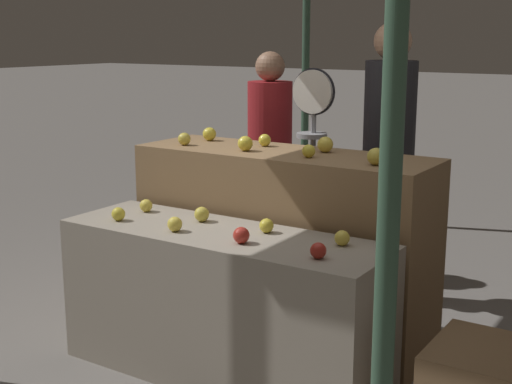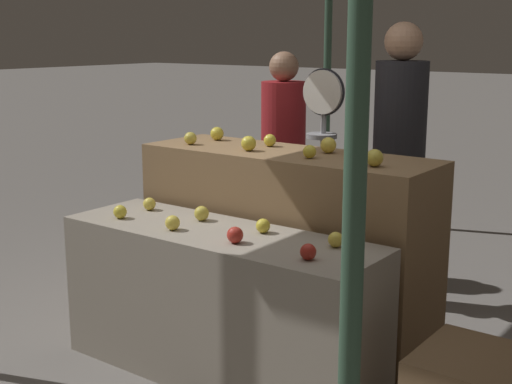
% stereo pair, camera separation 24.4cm
% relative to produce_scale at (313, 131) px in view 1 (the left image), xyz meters
% --- Properties ---
extents(ground_plane, '(60.00, 60.00, 0.00)m').
position_rel_produce_scale_xyz_m(ground_plane, '(0.19, -1.29, -1.12)').
color(ground_plane, slate).
extents(display_counter_front, '(1.72, 0.55, 0.77)m').
position_rel_produce_scale_xyz_m(display_counter_front, '(0.19, -1.29, -0.73)').
color(display_counter_front, gray).
rests_on(display_counter_front, ground_plane).
extents(display_counter_back, '(1.72, 0.55, 1.09)m').
position_rel_produce_scale_xyz_m(display_counter_back, '(0.19, -0.69, -0.57)').
color(display_counter_back, olive).
rests_on(display_counter_back, ground_plane).
extents(apple_front_0, '(0.07, 0.07, 0.07)m').
position_rel_produce_scale_xyz_m(apple_front_0, '(-0.40, -1.40, -0.31)').
color(apple_front_0, gold).
rests_on(apple_front_0, display_counter_front).
extents(apple_front_1, '(0.08, 0.08, 0.08)m').
position_rel_produce_scale_xyz_m(apple_front_1, '(-0.01, -1.41, -0.31)').
color(apple_front_1, yellow).
rests_on(apple_front_1, display_counter_front).
extents(apple_front_2, '(0.08, 0.08, 0.08)m').
position_rel_produce_scale_xyz_m(apple_front_2, '(0.38, -1.40, -0.31)').
color(apple_front_2, '#B72D23').
rests_on(apple_front_2, display_counter_front).
extents(apple_front_3, '(0.07, 0.07, 0.07)m').
position_rel_produce_scale_xyz_m(apple_front_3, '(0.80, -1.41, -0.31)').
color(apple_front_3, '#AD281E').
rests_on(apple_front_3, display_counter_front).
extents(apple_front_4, '(0.07, 0.07, 0.07)m').
position_rel_produce_scale_xyz_m(apple_front_4, '(-0.40, -1.18, -0.31)').
color(apple_front_4, yellow).
rests_on(apple_front_4, display_counter_front).
extents(apple_front_5, '(0.08, 0.08, 0.08)m').
position_rel_produce_scale_xyz_m(apple_front_5, '(-0.02, -1.18, -0.31)').
color(apple_front_5, gold).
rests_on(apple_front_5, display_counter_front).
extents(apple_front_6, '(0.07, 0.07, 0.07)m').
position_rel_produce_scale_xyz_m(apple_front_6, '(0.38, -1.18, -0.31)').
color(apple_front_6, gold).
rests_on(apple_front_6, display_counter_front).
extents(apple_front_7, '(0.07, 0.07, 0.07)m').
position_rel_produce_scale_xyz_m(apple_front_7, '(0.80, -1.17, -0.31)').
color(apple_front_7, yellow).
rests_on(apple_front_7, display_counter_front).
extents(apple_back_0, '(0.07, 0.07, 0.07)m').
position_rel_produce_scale_xyz_m(apple_back_0, '(-0.42, -0.81, 0.01)').
color(apple_back_0, gold).
rests_on(apple_back_0, display_counter_back).
extents(apple_back_1, '(0.09, 0.09, 0.09)m').
position_rel_produce_scale_xyz_m(apple_back_1, '(0.00, -0.79, 0.02)').
color(apple_back_1, gold).
rests_on(apple_back_1, display_counter_back).
extents(apple_back_2, '(0.07, 0.07, 0.07)m').
position_rel_produce_scale_xyz_m(apple_back_2, '(0.40, -0.79, 0.01)').
color(apple_back_2, gold).
rests_on(apple_back_2, display_counter_back).
extents(apple_back_3, '(0.09, 0.09, 0.09)m').
position_rel_produce_scale_xyz_m(apple_back_3, '(0.79, -0.80, 0.02)').
color(apple_back_3, gold).
rests_on(apple_back_3, display_counter_back).
extents(apple_back_4, '(0.08, 0.08, 0.08)m').
position_rel_produce_scale_xyz_m(apple_back_4, '(-0.41, -0.58, 0.02)').
color(apple_back_4, gold).
rests_on(apple_back_4, display_counter_back).
extents(apple_back_5, '(0.07, 0.07, 0.07)m').
position_rel_produce_scale_xyz_m(apple_back_5, '(0.00, -0.58, 0.01)').
color(apple_back_5, gold).
rests_on(apple_back_5, display_counter_back).
extents(apple_back_6, '(0.09, 0.09, 0.09)m').
position_rel_produce_scale_xyz_m(apple_back_6, '(0.40, -0.59, 0.02)').
color(apple_back_6, yellow).
rests_on(apple_back_6, display_counter_back).
extents(produce_scale, '(0.30, 0.20, 1.52)m').
position_rel_produce_scale_xyz_m(produce_scale, '(0.00, 0.00, 0.00)').
color(produce_scale, '#99999E').
rests_on(produce_scale, ground_plane).
extents(person_vendor_at_scale, '(0.36, 0.36, 1.81)m').
position_rel_produce_scale_xyz_m(person_vendor_at_scale, '(0.45, 0.20, -0.05)').
color(person_vendor_at_scale, '#2D2D38').
rests_on(person_vendor_at_scale, ground_plane).
extents(person_customer_left, '(0.40, 0.40, 1.61)m').
position_rel_produce_scale_xyz_m(person_customer_left, '(-0.51, 0.30, -0.18)').
color(person_customer_left, '#2D2D38').
rests_on(person_customer_left, ground_plane).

